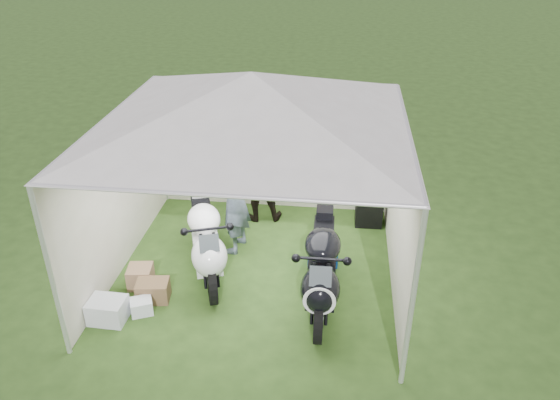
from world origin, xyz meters
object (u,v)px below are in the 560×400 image
at_px(canopy_tent, 253,104).
at_px(paddock_stand, 323,253).
at_px(person_dark_jacket, 259,175).
at_px(motorcycle_white, 206,240).
at_px(crate_2, 142,306).
at_px(crate_3, 153,291).
at_px(crate_1, 141,276).
at_px(person_blue_jacket, 235,198).
at_px(crate_0, 108,310).
at_px(motorcycle_black, 322,268).
at_px(equipment_box, 369,212).

bearing_deg(canopy_tent, paddock_stand, 13.58).
xyz_separation_m(canopy_tent, person_dark_jacket, (-0.19, 1.50, -1.76)).
xyz_separation_m(motorcycle_white, crate_2, (-0.68, -0.97, -0.49)).
relative_size(canopy_tent, crate_2, 19.94).
height_order(paddock_stand, crate_2, paddock_stand).
bearing_deg(crate_3, crate_1, 134.33).
distance_m(motorcycle_white, person_blue_jacket, 0.84).
height_order(crate_0, crate_1, crate_0).
xyz_separation_m(paddock_stand, person_dark_jacket, (-1.18, 1.26, 0.65)).
bearing_deg(crate_3, crate_2, -102.61).
xyz_separation_m(crate_0, crate_1, (0.17, 0.77, -0.01)).
relative_size(canopy_tent, person_dark_jacket, 3.47).
xyz_separation_m(motorcycle_white, motorcycle_black, (1.69, -0.53, 0.01)).
relative_size(canopy_tent, crate_0, 11.96).
bearing_deg(motorcycle_white, crate_3, -150.97).
height_order(person_dark_jacket, equipment_box, person_dark_jacket).
xyz_separation_m(crate_0, crate_3, (0.45, 0.48, -0.01)).
height_order(motorcycle_white, equipment_box, motorcycle_white).
bearing_deg(paddock_stand, person_dark_jacket, 132.91).
distance_m(person_dark_jacket, crate_1, 2.63).
relative_size(equipment_box, crate_3, 1.03).
distance_m(motorcycle_black, crate_3, 2.35).
distance_m(person_blue_jacket, crate_0, 2.44).
bearing_deg(motorcycle_white, person_blue_jacket, 49.29).
height_order(paddock_stand, equipment_box, equipment_box).
distance_m(person_dark_jacket, person_blue_jacket, 1.04).
height_order(motorcycle_white, crate_0, motorcycle_white).
height_order(person_blue_jacket, crate_0, person_blue_jacket).
height_order(canopy_tent, crate_0, canopy_tent).
height_order(paddock_stand, person_blue_jacket, person_blue_jacket).
xyz_separation_m(paddock_stand, person_blue_jacket, (-1.38, 0.25, 0.73)).
bearing_deg(person_blue_jacket, crate_0, -25.19).
bearing_deg(motorcycle_black, person_blue_jacket, 137.34).
bearing_deg(crate_0, equipment_box, 40.09).
distance_m(crate_0, crate_3, 0.66).
xyz_separation_m(canopy_tent, crate_1, (-1.58, -0.63, -2.42)).
xyz_separation_m(canopy_tent, motorcycle_white, (-0.69, -0.24, -1.98)).
bearing_deg(person_dark_jacket, paddock_stand, 123.43).
distance_m(canopy_tent, motorcycle_black, 2.34).
height_order(crate_1, crate_2, crate_1).
height_order(motorcycle_black, crate_3, motorcycle_black).
xyz_separation_m(person_dark_jacket, crate_3, (-1.11, -2.42, -0.67)).
relative_size(person_blue_jacket, crate_0, 3.81).
height_order(crate_0, crate_2, crate_0).
relative_size(canopy_tent, person_blue_jacket, 3.13).
relative_size(person_blue_jacket, equipment_box, 4.02).
relative_size(motorcycle_white, equipment_box, 4.65).
distance_m(crate_0, crate_1, 0.79).
xyz_separation_m(motorcycle_black, equipment_box, (0.70, 2.27, -0.38)).
relative_size(crate_0, crate_1, 1.39).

